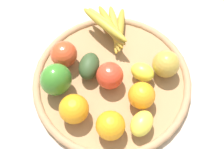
# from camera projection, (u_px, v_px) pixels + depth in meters

# --- Properties ---
(ground_plane) EXTENTS (2.40, 2.40, 0.00)m
(ground_plane) POSITION_uv_depth(u_px,v_px,m) (112.00, 82.00, 0.82)
(ground_plane) COLOR #C2AD9A
(ground_plane) RESTS_ON ground
(basket) EXTENTS (0.46, 0.46, 0.03)m
(basket) POSITION_uv_depth(u_px,v_px,m) (112.00, 80.00, 0.81)
(basket) COLOR #9F764F
(basket) RESTS_ON ground_plane
(bell_pepper) EXTENTS (0.11, 0.11, 0.10)m
(bell_pepper) POSITION_uv_depth(u_px,v_px,m) (56.00, 80.00, 0.74)
(bell_pepper) COLOR #367624
(bell_pepper) RESTS_ON basket
(apple_2) EXTENTS (0.11, 0.11, 0.08)m
(apple_2) POSITION_uv_depth(u_px,v_px,m) (110.00, 76.00, 0.76)
(apple_2) COLOR red
(apple_2) RESTS_ON basket
(apple_1) EXTENTS (0.08, 0.08, 0.08)m
(apple_1) POSITION_uv_depth(u_px,v_px,m) (166.00, 64.00, 0.77)
(apple_1) COLOR #B08D36
(apple_1) RESTS_ON basket
(banana_bunch) EXTENTS (0.15, 0.18, 0.07)m
(banana_bunch) POSITION_uv_depth(u_px,v_px,m) (111.00, 27.00, 0.84)
(banana_bunch) COLOR #A8862A
(banana_bunch) RESTS_ON basket
(apple_0) EXTENTS (0.10, 0.10, 0.08)m
(apple_0) POSITION_uv_depth(u_px,v_px,m) (64.00, 54.00, 0.79)
(apple_0) COLOR #C64121
(apple_0) RESTS_ON basket
(orange_1) EXTENTS (0.10, 0.10, 0.07)m
(orange_1) POSITION_uv_depth(u_px,v_px,m) (142.00, 96.00, 0.73)
(orange_1) COLOR orange
(orange_1) RESTS_ON basket
(avocado) EXTENTS (0.09, 0.10, 0.06)m
(avocado) POSITION_uv_depth(u_px,v_px,m) (89.00, 66.00, 0.78)
(avocado) COLOR #2E4322
(avocado) RESTS_ON basket
(orange_2) EXTENTS (0.09, 0.09, 0.08)m
(orange_2) POSITION_uv_depth(u_px,v_px,m) (110.00, 125.00, 0.69)
(orange_2) COLOR orange
(orange_2) RESTS_ON basket
(orange_0) EXTENTS (0.11, 0.11, 0.08)m
(orange_0) POSITION_uv_depth(u_px,v_px,m) (74.00, 109.00, 0.71)
(orange_0) COLOR orange
(orange_0) RESTS_ON basket
(lemon_1) EXTENTS (0.09, 0.09, 0.05)m
(lemon_1) POSITION_uv_depth(u_px,v_px,m) (142.00, 123.00, 0.70)
(lemon_1) COLOR yellow
(lemon_1) RESTS_ON basket
(lemon_0) EXTENTS (0.08, 0.08, 0.05)m
(lemon_0) POSITION_uv_depth(u_px,v_px,m) (142.00, 72.00, 0.78)
(lemon_0) COLOR yellow
(lemon_0) RESTS_ON basket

